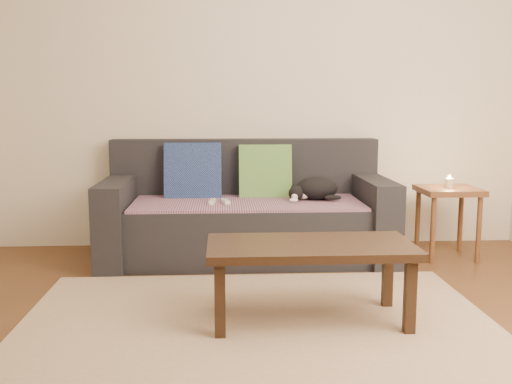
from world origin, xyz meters
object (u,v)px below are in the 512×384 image
sofa (247,216)px  side_table (448,200)px  wii_remote_a (212,202)px  wii_remote_b (226,201)px  cat (315,189)px  coffee_table (310,253)px

sofa → side_table: (1.50, -0.10, 0.13)m
wii_remote_a → side_table: 1.76m
wii_remote_b → cat: bearing=-89.4°
cat → wii_remote_a: bearing=-155.8°
sofa → wii_remote_a: bearing=-143.2°
sofa → side_table: sofa is taller
cat → wii_remote_b: (-0.66, -0.14, -0.07)m
sofa → wii_remote_a: sofa is taller
wii_remote_b → side_table: bearing=-98.1°
side_table → wii_remote_a: bearing=-177.0°
cat → side_table: bearing=10.7°
wii_remote_b → side_table: (1.66, 0.09, -0.02)m
cat → coffee_table: cat is taller
sofa → coffee_table: 1.42m
sofa → coffee_table: size_ratio=1.96×
wii_remote_a → wii_remote_b: (0.09, 0.01, 0.00)m
sofa → cat: size_ratio=5.09×
sofa → wii_remote_b: bearing=-130.6°
cat → coffee_table: (-0.23, -1.34, -0.15)m
wii_remote_a → wii_remote_b: 0.09m
wii_remote_a → coffee_table: (0.53, -1.20, -0.08)m
sofa → wii_remote_a: 0.35m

